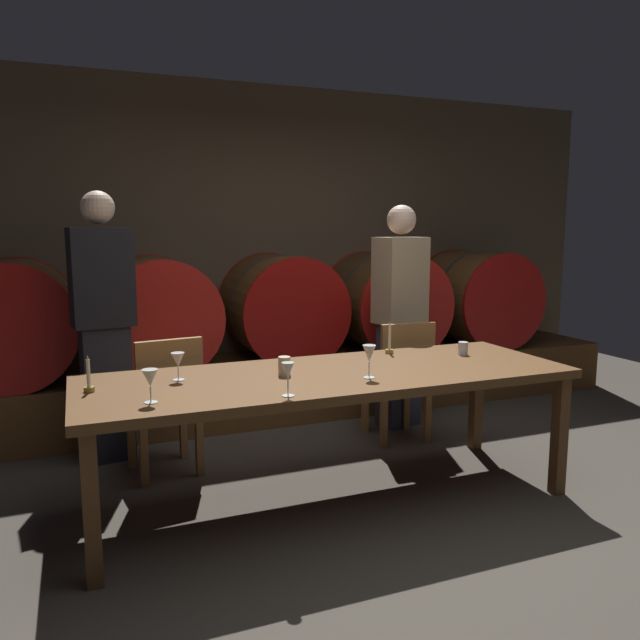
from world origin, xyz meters
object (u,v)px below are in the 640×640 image
Objects in this scene: wine_barrel_left at (157,314)px; guest_left at (104,325)px; wine_barrel_far_right at (477,298)px; wine_glass_far_left at (150,379)px; chair_right at (401,375)px; candle_right at (389,344)px; chair_left at (166,400)px; wine_barrel_far_left at (14,321)px; wine_glass_center_left at (178,360)px; dining_table at (330,384)px; guest_right at (400,314)px; wine_glass_center_right at (288,371)px; wine_barrel_center at (282,308)px; candle_left at (89,382)px; cup_left at (284,366)px; wine_barrel_right at (385,303)px; cup_right at (463,348)px; wine_glass_far_right at (369,354)px.

guest_left is at bearing -123.31° from wine_barrel_left.
wine_glass_far_left is (-3.22, -2.00, -0.02)m from wine_barrel_far_right.
chair_right is 4.22× the size of candle_right.
guest_left is (-0.32, 0.44, 0.42)m from chair_left.
wine_barrel_far_left is 1.86m from wine_glass_center_left.
chair_left is (-0.80, 0.70, -0.19)m from dining_table.
guest_left is at bearing -8.81° from chair_right.
guest_right reaches higher than wine_glass_center_right.
wine_barrel_far_left is 1.00× the size of wine_barrel_center.
candle_right is at bearing -80.07° from wine_barrel_center.
wine_glass_center_right is (0.87, -0.43, 0.07)m from candle_left.
guest_left is (-1.12, 1.14, 0.23)m from dining_table.
cup_left is (-1.10, -0.68, 0.31)m from chair_right.
wine_glass_center_left is (-0.00, -0.57, 0.36)m from chair_left.
wine_barrel_right is at bearing 34.14° from candle_left.
cup_right is (1.21, 0.10, -0.01)m from cup_left.
guest_left is (-1.42, -0.62, 0.03)m from wine_barrel_center.
cup_right is (0.81, 0.32, -0.09)m from wine_glass_far_right.
wine_barrel_far_left and wine_barrel_center have the same top height.
wine_barrel_center is 1.57m from chair_left.
candle_left is 0.40m from wine_glass_far_left.
wine_barrel_far_left is at bearing 105.09° from candle_left.
wine_barrel_left and wine_barrel_center have the same top height.
wine_barrel_center reaches higher than cup_right.
cup_right is (0.41, -0.21, -0.02)m from candle_right.
candle_left is at bearing 20.61° from chair_right.
wine_glass_far_right is (0.85, -1.95, -0.00)m from wine_barrel_left.
wine_barrel_center is 0.96m from wine_barrel_right.
wine_glass_center_right reaches higher than wine_glass_center_left.
wine_barrel_far_left is 4.97× the size of wine_glass_far_right.
guest_left reaches higher than chair_left.
wine_barrel_left reaches higher than wine_glass_center_right.
wine_barrel_far_right is at bearing 43.00° from wine_glass_far_right.
cup_right is (0.11, -0.59, 0.30)m from chair_right.
wine_barrel_left is 0.52× the size of guest_right.
wine_barrel_far_right is 10.86× the size of cup_right.
wine_barrel_far_left is 10.86× the size of cup_right.
wine_glass_center_left is 1.44× the size of cup_left.
candle_right is (1.35, -0.36, 0.31)m from chair_left.
candle_right is at bearing 20.69° from wine_glass_far_left.
candle_right is (0.55, 0.34, 0.12)m from dining_table.
candle_right is (-1.69, -1.42, -0.07)m from wine_barrel_far_right.
wine_glass_center_right is at bearing -106.13° from cup_left.
wine_glass_far_right is at bearing 129.08° from chair_left.
chair_right is at bearing -33.82° from wine_barrel_left.
wine_barrel_far_left is 0.52× the size of guest_right.
wine_glass_far_left reaches higher than dining_table.
wine_barrel_right is 1.66m from cup_right.
guest_right is at bearing -176.26° from chair_left.
guest_left reaches higher than wine_glass_far_right.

